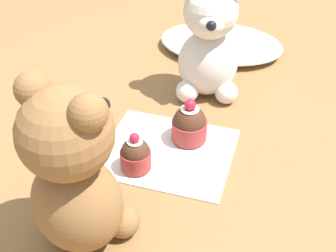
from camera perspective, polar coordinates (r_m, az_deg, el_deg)
The scene contains 7 objects.
ground_plane at distance 0.77m, azimuth 0.00°, elevation -3.28°, with size 4.00×4.00×0.00m, color olive.
knitted_placemat at distance 0.77m, azimuth 0.00°, elevation -3.11°, with size 0.21×0.18×0.01m, color silver.
tulle_cloth at distance 1.06m, azimuth 6.48°, elevation 10.04°, with size 0.27×0.19×0.04m, color white.
teddy_bear_cream at distance 0.86m, azimuth 5.02°, elevation 9.91°, with size 0.13×0.12×0.22m.
teddy_bear_tan at distance 0.57m, azimuth -11.34°, elevation -5.51°, with size 0.15×0.14×0.25m.
cupcake_near_cream_bear at distance 0.77m, azimuth 2.63°, elevation 0.18°, with size 0.06×0.06×0.08m.
cupcake_near_tan_bear at distance 0.72m, azimuth -3.98°, elevation -3.50°, with size 0.05×0.05×0.07m.
Camera 1 is at (0.17, -0.55, 0.51)m, focal length 50.00 mm.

